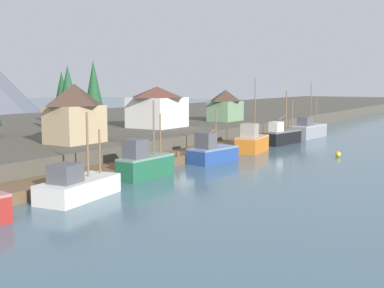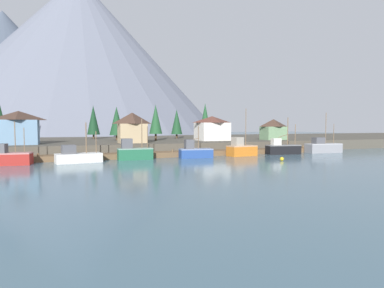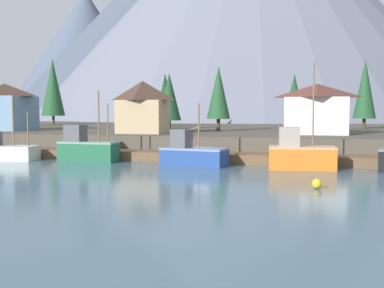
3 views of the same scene
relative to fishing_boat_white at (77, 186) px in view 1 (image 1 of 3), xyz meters
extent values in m
cube|color=#476675|center=(21.81, 22.28, -1.52)|extent=(400.00, 400.00, 1.00)
cube|color=brown|center=(21.81, 4.28, -0.52)|extent=(80.00, 4.00, 1.00)
cylinder|color=brown|center=(1.81, 2.48, -0.22)|extent=(0.36, 0.36, 1.60)
cylinder|color=brown|center=(9.81, 2.48, -0.22)|extent=(0.36, 0.36, 1.60)
cylinder|color=brown|center=(17.81, 2.48, -0.22)|extent=(0.36, 0.36, 1.60)
cylinder|color=brown|center=(25.81, 2.48, -0.22)|extent=(0.36, 0.36, 1.60)
cylinder|color=brown|center=(33.81, 2.48, -0.22)|extent=(0.36, 0.36, 1.60)
cylinder|color=brown|center=(41.81, 2.48, -0.22)|extent=(0.36, 0.36, 1.60)
cylinder|color=brown|center=(49.81, 2.48, -0.22)|extent=(0.36, 0.36, 1.60)
cylinder|color=brown|center=(57.81, 2.48, -0.22)|extent=(0.36, 0.36, 1.60)
cube|color=#4C473D|center=(21.81, 34.28, 0.23)|extent=(400.00, 56.00, 2.50)
cube|color=silver|center=(0.22, 0.03, -0.34)|extent=(7.79, 4.16, 1.36)
cube|color=silver|center=(0.22, 0.03, 0.44)|extent=(7.79, 4.16, 0.20)
cube|color=#4C4C51|center=(-1.37, -0.20, 1.27)|extent=(2.43, 2.24, 1.46)
cylinder|color=brown|center=(1.50, 0.22, 3.17)|extent=(0.18, 0.18, 5.25)
cylinder|color=brown|center=(3.15, 0.46, 2.41)|extent=(0.16, 0.16, 3.73)
cube|color=#1E5B3D|center=(10.10, 0.98, -0.06)|extent=(6.37, 2.39, 1.93)
cube|color=gray|center=(10.10, 0.98, 1.01)|extent=(6.37, 2.39, 0.20)
cube|color=#4C4C51|center=(8.58, 1.02, 1.99)|extent=(1.94, 1.82, 1.77)
cylinder|color=brown|center=(11.36, 0.94, 3.78)|extent=(0.16, 0.16, 5.34)
cylinder|color=brown|center=(12.41, 0.91, 3.11)|extent=(0.14, 0.14, 4.00)
cube|color=navy|center=(21.90, 0.34, -0.24)|extent=(6.64, 3.59, 1.57)
cube|color=#6C7DA2|center=(21.90, 0.34, 0.65)|extent=(6.64, 3.59, 0.20)
cube|color=#4C4C51|center=(20.57, 0.52, 1.65)|extent=(1.87, 2.26, 1.81)
cylinder|color=brown|center=(22.39, 0.27, 2.92)|extent=(0.16, 0.16, 4.35)
cylinder|color=brown|center=(21.44, 0.40, 2.55)|extent=(2.34, 0.42, 0.68)
cube|color=#CC6B1E|center=(32.22, 0.34, -0.05)|extent=(6.32, 3.58, 1.94)
cube|color=tan|center=(32.22, 0.34, 1.02)|extent=(6.32, 3.58, 0.20)
cube|color=gray|center=(31.07, 0.19, 2.00)|extent=(2.09, 2.16, 1.77)
cylinder|color=brown|center=(33.18, 0.46, 4.94)|extent=(0.14, 0.14, 7.65)
cube|color=black|center=(42.65, 0.42, -0.10)|extent=(7.71, 3.45, 1.84)
cube|color=slate|center=(42.65, 0.42, 0.92)|extent=(7.71, 3.45, 0.20)
cube|color=silver|center=(40.92, 0.67, 1.74)|extent=(2.01, 1.77, 1.45)
cylinder|color=brown|center=(43.68, 0.28, 4.03)|extent=(0.18, 0.18, 6.02)
cylinder|color=brown|center=(45.50, 0.02, 3.29)|extent=(0.15, 0.15, 4.54)
cylinder|color=brown|center=(42.69, 0.42, 3.03)|extent=(2.43, 0.47, 0.82)
cube|color=gray|center=(53.80, 0.26, -0.05)|extent=(8.43, 3.73, 1.93)
cube|color=#9F9FA2|center=(53.80, 0.26, 1.01)|extent=(8.43, 3.73, 0.20)
cube|color=#4C4C51|center=(52.39, 0.40, 1.82)|extent=(2.56, 2.10, 1.42)
cylinder|color=brown|center=(54.34, 0.21, 4.68)|extent=(0.15, 0.15, 7.14)
cylinder|color=brown|center=(56.54, 0.00, 3.37)|extent=(0.12, 0.12, 4.52)
cube|color=#6B8E66|center=(49.93, 14.23, 3.23)|extent=(6.00, 4.23, 3.49)
pyramid|color=#422D23|center=(49.93, 14.23, 5.97)|extent=(6.30, 4.44, 1.99)
cube|color=silver|center=(33.03, 16.65, 3.72)|extent=(7.41, 6.56, 4.49)
pyramid|color=brown|center=(33.03, 16.65, 6.80)|extent=(7.78, 6.89, 1.66)
cube|color=tan|center=(11.82, 12.22, 3.56)|extent=(5.80, 4.27, 4.17)
pyramid|color=#422D23|center=(11.82, 12.22, 6.86)|extent=(6.09, 4.49, 2.42)
cylinder|color=#4C3823|center=(29.05, 32.78, 2.09)|extent=(0.50, 0.50, 1.22)
cone|color=#194223|center=(29.05, 32.78, 6.36)|extent=(3.32, 3.32, 7.33)
cylinder|color=#4C3823|center=(19.54, 21.32, 2.33)|extent=(0.50, 0.50, 1.70)
cone|color=#1E4C28|center=(19.54, 21.32, 6.85)|extent=(3.27, 3.27, 7.34)
cylinder|color=#4C3823|center=(39.66, 35.95, 2.27)|extent=(0.50, 0.50, 1.58)
cone|color=#1E4C28|center=(39.66, 35.95, 7.68)|extent=(3.51, 3.51, 9.23)
sphere|color=gold|center=(33.93, -10.68, -0.67)|extent=(0.70, 0.70, 0.70)
camera|label=1|loc=(-27.86, -28.74, 8.13)|focal=46.91mm
camera|label=2|loc=(-2.01, -58.07, 5.26)|focal=30.32mm
camera|label=3|loc=(34.90, -46.09, 4.55)|focal=46.26mm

